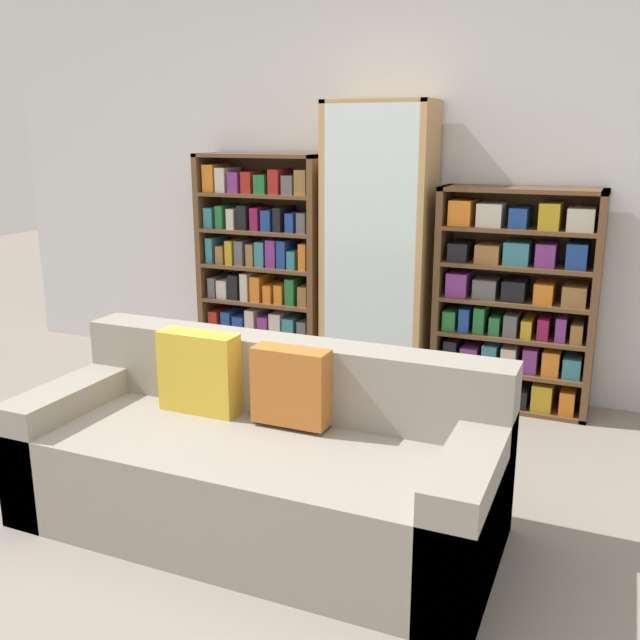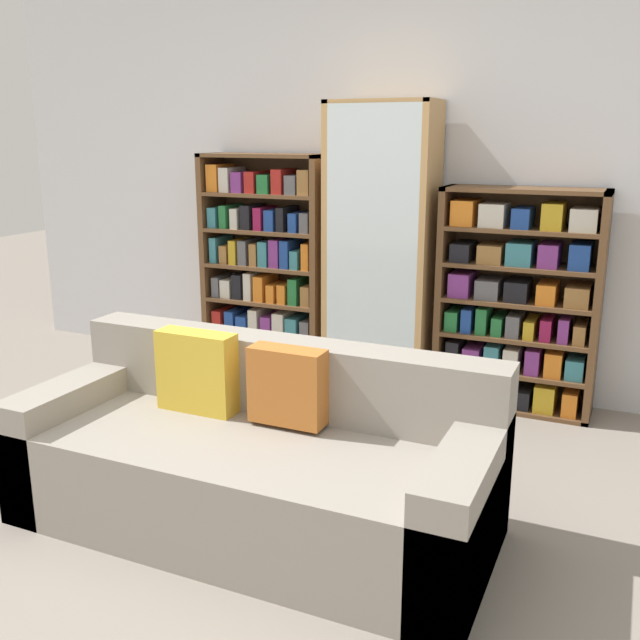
{
  "view_description": "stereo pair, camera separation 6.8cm",
  "coord_description": "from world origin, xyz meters",
  "px_view_note": "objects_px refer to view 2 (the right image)",
  "views": [
    {
      "loc": [
        1.38,
        -2.05,
        1.61
      ],
      "look_at": [
        -0.03,
        1.23,
        0.68
      ],
      "focal_mm": 40.0,
      "sensor_mm": 36.0,
      "label": 1
    },
    {
      "loc": [
        1.45,
        -2.03,
        1.61
      ],
      "look_at": [
        -0.03,
        1.23,
        0.68
      ],
      "focal_mm": 40.0,
      "sensor_mm": 36.0,
      "label": 2
    }
  ],
  "objects_px": {
    "bookshelf_left": "(267,269)",
    "bookshelf_right": "(518,304)",
    "couch": "(255,462)",
    "display_cabinet": "(381,251)",
    "wine_bottle": "(421,431)"
  },
  "relations": [
    {
      "from": "couch",
      "to": "bookshelf_right",
      "type": "relative_size",
      "value": 1.51
    },
    {
      "from": "bookshelf_left",
      "to": "bookshelf_right",
      "type": "xyz_separation_m",
      "value": [
        1.68,
        0.0,
        -0.08
      ]
    },
    {
      "from": "bookshelf_left",
      "to": "display_cabinet",
      "type": "bearing_deg",
      "value": -1.16
    },
    {
      "from": "display_cabinet",
      "to": "wine_bottle",
      "type": "relative_size",
      "value": 4.79
    },
    {
      "from": "couch",
      "to": "bookshelf_left",
      "type": "height_order",
      "value": "bookshelf_left"
    },
    {
      "from": "couch",
      "to": "wine_bottle",
      "type": "height_order",
      "value": "couch"
    },
    {
      "from": "bookshelf_left",
      "to": "couch",
      "type": "bearing_deg",
      "value": -63.11
    },
    {
      "from": "bookshelf_left",
      "to": "wine_bottle",
      "type": "relative_size",
      "value": 3.94
    },
    {
      "from": "couch",
      "to": "wine_bottle",
      "type": "distance_m",
      "value": 1.0
    },
    {
      "from": "bookshelf_right",
      "to": "wine_bottle",
      "type": "bearing_deg",
      "value": -107.06
    },
    {
      "from": "couch",
      "to": "display_cabinet",
      "type": "bearing_deg",
      "value": 93.08
    },
    {
      "from": "display_cabinet",
      "to": "bookshelf_right",
      "type": "distance_m",
      "value": 0.89
    },
    {
      "from": "bookshelf_right",
      "to": "wine_bottle",
      "type": "distance_m",
      "value": 1.1
    },
    {
      "from": "bookshelf_right",
      "to": "wine_bottle",
      "type": "xyz_separation_m",
      "value": [
        -0.29,
        -0.95,
        -0.49
      ]
    },
    {
      "from": "display_cabinet",
      "to": "bookshelf_right",
      "type": "bearing_deg",
      "value": 1.13
    }
  ]
}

